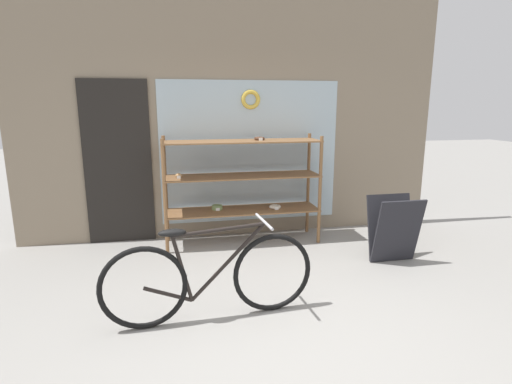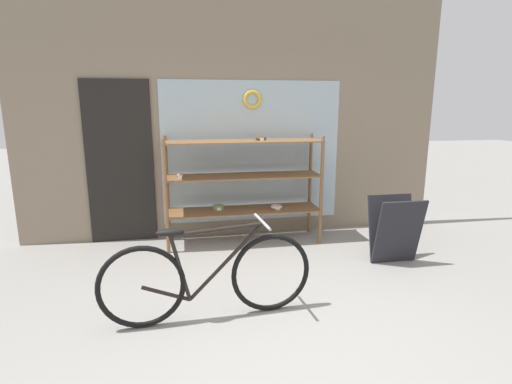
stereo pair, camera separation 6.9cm
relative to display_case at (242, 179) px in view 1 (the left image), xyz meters
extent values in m
plane|color=gray|center=(-0.02, -2.27, -0.85)|extent=(30.00, 30.00, 0.00)
cube|color=gray|center=(-0.02, 0.40, 0.80)|extent=(5.71, 0.08, 3.30)
cube|color=#A3B7C1|center=(0.18, 0.35, 0.30)|extent=(2.43, 0.02, 1.90)
cube|color=black|center=(-1.56, 0.34, 0.20)|extent=(0.84, 0.03, 2.10)
torus|color=gold|center=(0.18, 0.33, 1.00)|extent=(0.26, 0.06, 0.26)
cylinder|color=brown|center=(-0.97, -0.24, -0.15)|extent=(0.04, 0.04, 1.40)
cylinder|color=brown|center=(0.98, -0.24, -0.15)|extent=(0.04, 0.04, 1.40)
cylinder|color=brown|center=(-0.97, 0.23, -0.15)|extent=(0.04, 0.04, 1.40)
cylinder|color=brown|center=(0.98, 0.23, -0.15)|extent=(0.04, 0.04, 1.40)
cube|color=brown|center=(0.00, 0.00, -0.42)|extent=(1.99, 0.51, 0.02)
cube|color=brown|center=(0.00, 0.00, 0.04)|extent=(1.99, 0.51, 0.02)
cube|color=brown|center=(0.00, 0.00, 0.48)|extent=(1.99, 0.51, 0.02)
torus|color=#4C2D1E|center=(0.23, 0.03, 0.51)|extent=(0.14, 0.14, 0.04)
cube|color=white|center=(0.23, -0.05, 0.51)|extent=(0.05, 0.00, 0.04)
torus|color=beige|center=(0.43, -0.02, -0.39)|extent=(0.15, 0.15, 0.04)
cube|color=white|center=(0.43, -0.11, -0.39)|extent=(0.05, 0.00, 0.04)
cylinder|color=#7A995B|center=(-0.32, 0.08, -0.38)|extent=(0.14, 0.14, 0.05)
cube|color=white|center=(-0.32, 0.00, -0.39)|extent=(0.05, 0.00, 0.04)
ellipsoid|color=#AD7F4C|center=(-0.80, -0.02, 0.08)|extent=(0.08, 0.07, 0.06)
cube|color=white|center=(-0.80, -0.07, 0.07)|extent=(0.05, 0.00, 0.04)
torus|color=black|center=(-1.12, -1.92, -0.49)|extent=(0.71, 0.10, 0.71)
torus|color=black|center=(-0.04, -1.83, -0.49)|extent=(0.71, 0.10, 0.71)
cylinder|color=black|center=(-0.43, -1.86, -0.35)|extent=(0.65, 0.08, 0.64)
cylinder|color=black|center=(-0.50, -1.87, -0.06)|extent=(0.76, 0.09, 0.07)
cylinder|color=black|center=(-0.81, -1.89, -0.37)|extent=(0.17, 0.05, 0.58)
cylinder|color=black|center=(-0.93, -1.90, -0.57)|extent=(0.40, 0.06, 0.19)
ellipsoid|color=black|center=(-0.88, -1.90, -0.05)|extent=(0.23, 0.11, 0.06)
cylinder|color=#B2B2B7|center=(-0.12, -1.84, -0.02)|extent=(0.06, 0.46, 0.02)
cube|color=#232328|center=(1.60, -1.09, -0.46)|extent=(0.54, 0.20, 0.76)
cube|color=#232328|center=(1.60, -0.91, -0.46)|extent=(0.54, 0.20, 0.76)
camera|label=1|loc=(-0.82, -4.99, 0.95)|focal=28.00mm
camera|label=2|loc=(-0.75, -5.00, 0.95)|focal=28.00mm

